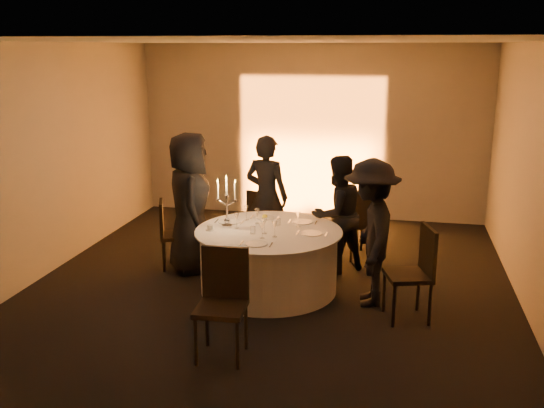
% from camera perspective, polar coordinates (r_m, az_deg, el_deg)
% --- Properties ---
extents(floor, '(7.00, 7.00, 0.00)m').
position_cam_1_polar(floor, '(7.64, -0.31, -8.01)').
color(floor, black).
rests_on(floor, ground).
extents(ceiling, '(7.00, 7.00, 0.00)m').
position_cam_1_polar(ceiling, '(7.06, -0.35, 15.10)').
color(ceiling, white).
rests_on(ceiling, wall_back).
extents(wall_back, '(7.00, 0.00, 7.00)m').
position_cam_1_polar(wall_back, '(10.60, 3.71, 6.78)').
color(wall_back, '#ABA59E').
rests_on(wall_back, floor).
extents(wall_front, '(7.00, 0.00, 7.00)m').
position_cam_1_polar(wall_front, '(3.98, -11.15, -6.91)').
color(wall_front, '#ABA59E').
rests_on(wall_front, floor).
extents(wall_left, '(0.00, 7.00, 7.00)m').
position_cam_1_polar(wall_left, '(8.36, -20.91, 3.72)').
color(wall_left, '#ABA59E').
rests_on(wall_left, floor).
extents(wall_right, '(0.00, 7.00, 7.00)m').
position_cam_1_polar(wall_right, '(7.20, 23.71, 1.83)').
color(wall_right, '#ABA59E').
rests_on(wall_right, floor).
extents(uplighter_fixture, '(0.25, 0.12, 0.10)m').
position_cam_1_polar(uplighter_fixture, '(10.61, 3.35, -1.22)').
color(uplighter_fixture, black).
rests_on(uplighter_fixture, floor).
extents(banquet_table, '(1.80, 1.80, 0.77)m').
position_cam_1_polar(banquet_table, '(7.50, -0.32, -5.30)').
color(banquet_table, black).
rests_on(banquet_table, floor).
extents(chair_left, '(0.53, 0.53, 0.94)m').
position_cam_1_polar(chair_left, '(8.33, -9.56, -2.44)').
color(chair_left, black).
rests_on(chair_left, floor).
extents(chair_back_left, '(0.46, 0.46, 0.86)m').
position_cam_1_polar(chair_back_left, '(9.14, -1.02, -1.01)').
color(chair_back_left, black).
rests_on(chair_back_left, floor).
extents(chair_back_right, '(0.62, 0.62, 1.03)m').
position_cam_1_polar(chair_back_right, '(8.63, 8.32, -1.40)').
color(chair_back_right, black).
rests_on(chair_back_right, floor).
extents(chair_right, '(0.58, 0.58, 1.06)m').
position_cam_1_polar(chair_right, '(6.84, 13.41, -5.83)').
color(chair_right, black).
rests_on(chair_right, floor).
extents(chair_front, '(0.49, 0.49, 1.07)m').
position_cam_1_polar(chair_front, '(5.94, -4.64, -8.61)').
color(chair_front, black).
rests_on(chair_front, floor).
extents(guest_left, '(0.89, 1.07, 1.87)m').
position_cam_1_polar(guest_left, '(8.08, -7.74, 0.12)').
color(guest_left, black).
rests_on(guest_left, floor).
extents(guest_back_left, '(0.72, 0.56, 1.76)m').
position_cam_1_polar(guest_back_left, '(8.59, -0.51, 0.71)').
color(guest_back_left, black).
rests_on(guest_back_left, floor).
extents(guest_back_right, '(0.97, 0.96, 1.58)m').
position_cam_1_polar(guest_back_right, '(8.06, 6.16, -0.96)').
color(guest_back_right, black).
rests_on(guest_back_right, floor).
extents(guest_right, '(0.77, 1.18, 1.72)m').
position_cam_1_polar(guest_right, '(7.07, 9.27, -2.69)').
color(guest_right, black).
rests_on(guest_right, floor).
extents(plate_left, '(0.36, 0.29, 0.01)m').
position_cam_1_polar(plate_left, '(7.73, -4.04, -1.67)').
color(plate_left, white).
rests_on(plate_left, banquet_table).
extents(plate_back_left, '(0.36, 0.25, 0.08)m').
position_cam_1_polar(plate_back_left, '(7.89, -0.70, -1.21)').
color(plate_back_left, white).
rests_on(plate_back_left, banquet_table).
extents(plate_back_right, '(0.35, 0.26, 0.01)m').
position_cam_1_polar(plate_back_right, '(7.72, 2.91, -1.69)').
color(plate_back_right, white).
rests_on(plate_back_right, banquet_table).
extents(plate_right, '(0.36, 0.25, 0.01)m').
position_cam_1_polar(plate_right, '(7.25, 3.77, -2.78)').
color(plate_right, white).
rests_on(plate_right, banquet_table).
extents(plate_front, '(0.36, 0.26, 0.01)m').
position_cam_1_polar(plate_front, '(6.86, -1.49, -3.77)').
color(plate_front, white).
rests_on(plate_front, banquet_table).
extents(coffee_cup, '(0.11, 0.11, 0.07)m').
position_cam_1_polar(coffee_cup, '(7.42, -5.84, -2.23)').
color(coffee_cup, white).
rests_on(coffee_cup, banquet_table).
extents(candelabra, '(0.28, 0.13, 0.66)m').
position_cam_1_polar(candelabra, '(7.49, -4.27, -0.45)').
color(candelabra, silver).
rests_on(candelabra, banquet_table).
extents(wine_glass_a, '(0.07, 0.07, 0.19)m').
position_cam_1_polar(wine_glass_a, '(7.63, -1.41, -0.85)').
color(wine_glass_a, white).
rests_on(wine_glass_a, banquet_table).
extents(wine_glass_b, '(0.07, 0.07, 0.19)m').
position_cam_1_polar(wine_glass_b, '(7.49, 2.47, -1.16)').
color(wine_glass_b, white).
rests_on(wine_glass_b, banquet_table).
extents(wine_glass_c, '(0.07, 0.07, 0.19)m').
position_cam_1_polar(wine_glass_c, '(7.04, -0.94, -2.18)').
color(wine_glass_c, white).
rests_on(wine_glass_c, banquet_table).
extents(wine_glass_d, '(0.07, 0.07, 0.19)m').
position_cam_1_polar(wine_glass_d, '(7.08, 0.25, -2.07)').
color(wine_glass_d, white).
rests_on(wine_glass_d, banquet_table).
extents(wine_glass_e, '(0.07, 0.07, 0.19)m').
position_cam_1_polar(wine_glass_e, '(7.21, -0.71, -1.77)').
color(wine_glass_e, white).
rests_on(wine_glass_e, banquet_table).
extents(wine_glass_f, '(0.07, 0.07, 0.19)m').
position_cam_1_polar(wine_glass_f, '(7.78, -2.42, -0.55)').
color(wine_glass_f, white).
rests_on(wine_glass_f, banquet_table).
extents(wine_glass_g, '(0.07, 0.07, 0.19)m').
position_cam_1_polar(wine_glass_g, '(7.44, -3.35, -1.27)').
color(wine_glass_g, white).
rests_on(wine_glass_g, banquet_table).
extents(tumbler_a, '(0.07, 0.07, 0.09)m').
position_cam_1_polar(tumbler_a, '(7.57, 0.57, -1.70)').
color(tumbler_a, white).
rests_on(tumbler_a, banquet_table).
extents(tumbler_b, '(0.07, 0.07, 0.09)m').
position_cam_1_polar(tumbler_b, '(7.24, -1.82, -2.48)').
color(tumbler_b, white).
rests_on(tumbler_b, banquet_table).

